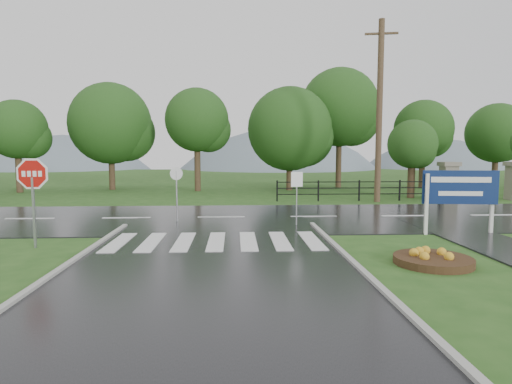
{
  "coord_description": "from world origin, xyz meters",
  "views": [
    {
      "loc": [
        0.58,
        -8.16,
        2.85
      ],
      "look_at": [
        1.29,
        6.0,
        1.5
      ],
      "focal_mm": 30.0,
      "sensor_mm": 36.0,
      "label": 1
    }
  ],
  "objects": [
    {
      "name": "treeline",
      "position": [
        1.0,
        24.0,
        0.0
      ],
      "size": [
        83.2,
        5.2,
        10.0
      ],
      "color": "#1A4214",
      "rests_on": "ground"
    },
    {
      "name": "stop_sign",
      "position": [
        -5.33,
        4.61,
        1.96
      ],
      "size": [
        1.26,
        0.06,
        2.83
      ],
      "color": "#939399",
      "rests_on": "ground"
    },
    {
      "name": "main_road",
      "position": [
        0.0,
        10.0,
        0.0
      ],
      "size": [
        90.0,
        8.0,
        0.04
      ],
      "primitive_type": "cube",
      "color": "black",
      "rests_on": "ground"
    },
    {
      "name": "crosswalk",
      "position": [
        0.0,
        5.0,
        0.06
      ],
      "size": [
        6.5,
        2.8,
        0.02
      ],
      "color": "silver",
      "rests_on": "ground"
    },
    {
      "name": "reg_sign_small",
      "position": [
        2.94,
        7.91,
        1.48
      ],
      "size": [
        0.46,
        0.11,
        2.08
      ],
      "color": "#939399",
      "rests_on": "ground"
    },
    {
      "name": "pillar_west",
      "position": [
        13.0,
        16.0,
        1.18
      ],
      "size": [
        1.0,
        1.0,
        2.24
      ],
      "color": "gray",
      "rests_on": "ground"
    },
    {
      "name": "flower_bed",
      "position": [
        5.6,
        2.2,
        0.14
      ],
      "size": [
        1.95,
        1.95,
        0.39
      ],
      "color": "#332111",
      "rests_on": "ground"
    },
    {
      "name": "hills",
      "position": [
        3.49,
        65.0,
        -15.54
      ],
      "size": [
        102.0,
        48.0,
        48.0
      ],
      "color": "slate",
      "rests_on": "ground"
    },
    {
      "name": "fence_west",
      "position": [
        7.75,
        16.0,
        0.72
      ],
      "size": [
        9.58,
        0.08,
        1.2
      ],
      "color": "black",
      "rests_on": "ground"
    },
    {
      "name": "utility_pole_east",
      "position": [
        8.64,
        15.5,
        5.1
      ],
      "size": [
        1.78,
        0.42,
        10.04
      ],
      "color": "#473523",
      "rests_on": "ground"
    },
    {
      "name": "ground",
      "position": [
        0.0,
        0.0,
        0.0
      ],
      "size": [
        120.0,
        120.0,
        0.0
      ],
      "primitive_type": "plane",
      "color": "#27501A",
      "rests_on": "ground"
    },
    {
      "name": "walkway",
      "position": [
        8.5,
        4.0,
        0.0
      ],
      "size": [
        2.2,
        11.0,
        0.04
      ],
      "primitive_type": "cube",
      "color": "#262628",
      "rests_on": "ground"
    },
    {
      "name": "estate_billboard",
      "position": [
        8.28,
        6.0,
        1.52
      ],
      "size": [
        2.51,
        0.37,
        2.21
      ],
      "color": "silver",
      "rests_on": "ground"
    },
    {
      "name": "entrance_tree_left",
      "position": [
        11.42,
        17.5,
        3.26
      ],
      "size": [
        2.96,
        2.96,
        4.77
      ],
      "color": "#3D2B1C",
      "rests_on": "ground"
    },
    {
      "name": "reg_sign_round",
      "position": [
        -1.74,
        8.96,
        1.41
      ],
      "size": [
        0.52,
        0.1,
        2.23
      ],
      "color": "#939399",
      "rests_on": "ground"
    }
  ]
}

